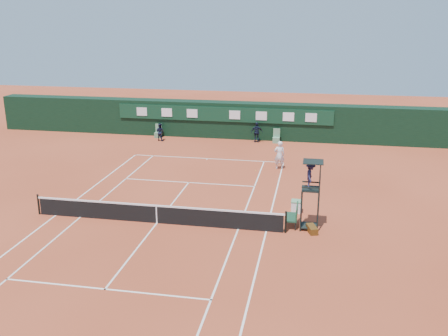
# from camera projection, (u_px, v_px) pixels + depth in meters

# --- Properties ---
(ground) EXTENTS (90.00, 90.00, 0.00)m
(ground) POSITION_uv_depth(u_px,v_px,m) (157.00, 223.00, 24.95)
(ground) COLOR #AF4729
(ground) RESTS_ON ground
(court_lines) EXTENTS (11.05, 23.85, 0.01)m
(court_lines) POSITION_uv_depth(u_px,v_px,m) (157.00, 223.00, 24.95)
(court_lines) COLOR silver
(court_lines) RESTS_ON ground
(tennis_net) EXTENTS (12.90, 0.10, 1.10)m
(tennis_net) POSITION_uv_depth(u_px,v_px,m) (157.00, 214.00, 24.80)
(tennis_net) COLOR black
(tennis_net) RESTS_ON ground
(back_wall) EXTENTS (40.00, 1.65, 3.00)m
(back_wall) POSITION_uv_depth(u_px,v_px,m) (225.00, 119.00, 42.12)
(back_wall) COLOR black
(back_wall) RESTS_ON ground
(linesman_chair_left) EXTENTS (0.55, 0.50, 1.15)m
(linesman_chair_left) POSITION_uv_depth(u_px,v_px,m) (158.00, 134.00, 42.25)
(linesman_chair_left) COLOR #55835E
(linesman_chair_left) RESTS_ON ground
(linesman_chair_right) EXTENTS (0.55, 0.50, 1.15)m
(linesman_chair_right) POSITION_uv_depth(u_px,v_px,m) (276.00, 139.00, 40.51)
(linesman_chair_right) COLOR #5D8F69
(linesman_chair_right) RESTS_ON ground
(umpire_chair) EXTENTS (0.96, 0.95, 3.42)m
(umpire_chair) POSITION_uv_depth(u_px,v_px,m) (311.00, 181.00, 23.61)
(umpire_chair) COLOR black
(umpire_chair) RESTS_ON ground
(player_bench) EXTENTS (0.56, 1.20, 1.10)m
(player_bench) POSITION_uv_depth(u_px,v_px,m) (294.00, 215.00, 24.45)
(player_bench) COLOR #173B27
(player_bench) RESTS_ON ground
(tennis_bag) EXTENTS (0.62, 0.92, 0.32)m
(tennis_bag) POSITION_uv_depth(u_px,v_px,m) (312.00, 229.00, 23.86)
(tennis_bag) COLOR black
(tennis_bag) RESTS_ON ground
(cooler) EXTENTS (0.57, 0.57, 0.65)m
(cooler) POSITION_uv_depth(u_px,v_px,m) (297.00, 206.00, 26.25)
(cooler) COLOR white
(cooler) RESTS_ON ground
(tennis_ball) EXTENTS (0.06, 0.06, 0.06)m
(tennis_ball) POSITION_uv_depth(u_px,v_px,m) (256.00, 171.00, 33.26)
(tennis_ball) COLOR gold
(tennis_ball) RESTS_ON ground
(player) EXTENTS (0.77, 0.57, 1.94)m
(player) POSITION_uv_depth(u_px,v_px,m) (279.00, 155.00, 33.44)
(player) COLOR silver
(player) RESTS_ON ground
(ball_kid_left) EXTENTS (0.83, 0.72, 1.46)m
(ball_kid_left) POSITION_uv_depth(u_px,v_px,m) (160.00, 132.00, 41.06)
(ball_kid_left) COLOR black
(ball_kid_left) RESTS_ON ground
(ball_kid_right) EXTENTS (1.05, 0.64, 1.66)m
(ball_kid_right) POSITION_uv_depth(u_px,v_px,m) (257.00, 132.00, 40.51)
(ball_kid_right) COLOR black
(ball_kid_right) RESTS_ON ground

